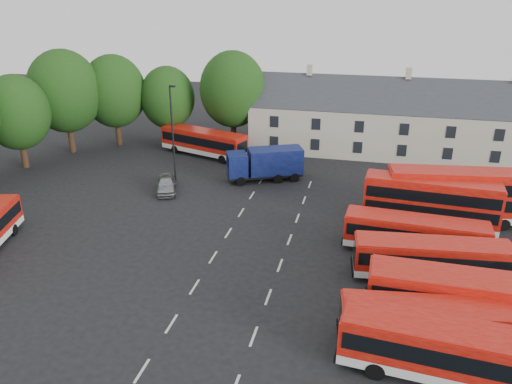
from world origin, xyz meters
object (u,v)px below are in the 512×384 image
bus_dd_south (430,201)px  silver_car (166,184)px  bus_row_a (453,350)px  lamppost (173,132)px  box_truck (266,163)px

bus_dd_south → silver_car: size_ratio=2.38×
bus_row_a → silver_car: 30.96m
silver_car → lamppost: size_ratio=0.46×
silver_car → lamppost: bearing=72.6°
box_truck → lamppost: (-8.87, -2.38, 3.34)m
bus_dd_south → silver_car: bearing=178.3°
bus_dd_south → lamppost: 24.81m
bus_dd_south → silver_car: 24.07m
bus_row_a → lamppost: (-23.80, 22.86, 3.33)m
bus_row_a → bus_dd_south: (0.28, 17.56, 0.57)m
bus_row_a → silver_car: (-23.61, 19.99, -1.11)m
silver_car → lamppost: (-0.19, 2.87, 4.44)m
box_truck → silver_car: bearing=-173.0°
box_truck → lamppost: size_ratio=0.81×
box_truck → lamppost: 9.77m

